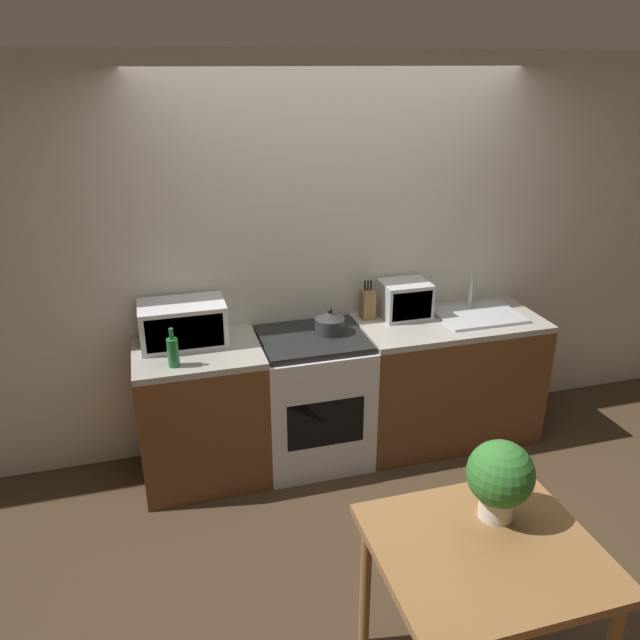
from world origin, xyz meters
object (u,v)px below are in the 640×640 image
Objects in this scene: bottle at (173,352)px; toaster_oven at (405,299)px; kettle at (330,322)px; stove_range at (313,398)px; microwave at (183,323)px; dining_table at (484,567)px.

toaster_oven is at bearing 12.19° from bottle.
toaster_oven is at bearing 12.12° from kettle.
stove_range is at bearing -167.50° from toaster_oven.
bottle is (-0.08, -0.31, -0.04)m from microwave.
dining_table is (1.07, -1.67, -0.32)m from bottle.
toaster_oven is at bearing 12.50° from stove_range.
toaster_oven is at bearing 76.06° from dining_table.
microwave is 0.60× the size of dining_table.
kettle is 0.37× the size of microwave.
microwave is at bearing 174.24° from kettle.
stove_range is at bearing 95.97° from dining_table.
microwave is 0.32m from bottle.
microwave is at bearing 75.04° from bottle.
stove_range is 1.05m from bottle.
kettle is at bearing 12.23° from bottle.
toaster_oven reaches higher than stove_range.
kettle is at bearing -167.88° from toaster_oven.
stove_range is at bearing 11.94° from bottle.
kettle is at bearing 92.16° from dining_table.
kettle is 1.03m from bottle.
bottle is at bearing 122.66° from dining_table.
bottle is (-0.88, -0.19, 0.54)m from stove_range.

